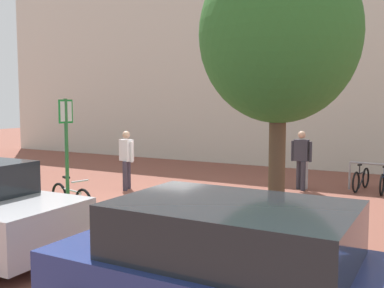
# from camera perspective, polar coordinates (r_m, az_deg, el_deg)

# --- Properties ---
(ground_plane) EXTENTS (60.00, 60.00, 0.00)m
(ground_plane) POSITION_cam_1_polar(r_m,az_deg,el_deg) (11.83, -3.26, -7.14)
(ground_plane) COLOR brown
(building_facade) EXTENTS (28.00, 1.20, 10.00)m
(building_facade) POSITION_cam_1_polar(r_m,az_deg,el_deg) (18.75, 9.80, 12.77)
(building_facade) COLOR beige
(building_facade) RESTS_ON ground
(planter_strip) EXTENTS (7.00, 1.10, 0.16)m
(planter_strip) POSITION_cam_1_polar(r_m,az_deg,el_deg) (10.17, -12.90, -8.89)
(planter_strip) COLOR #336028
(planter_strip) RESTS_ON ground
(tree_sidewalk) EXTENTS (2.65, 2.65, 5.12)m
(tree_sidewalk) POSITION_cam_1_polar(r_m,az_deg,el_deg) (7.73, 10.97, 13.28)
(tree_sidewalk) COLOR brown
(tree_sidewalk) RESTS_ON ground
(parking_sign_post) EXTENTS (0.08, 0.36, 2.63)m
(parking_sign_post) POSITION_cam_1_polar(r_m,az_deg,el_deg) (10.32, -15.61, 0.44)
(parking_sign_post) COLOR #2D7238
(parking_sign_post) RESTS_ON ground
(bike_at_sign) EXTENTS (1.64, 0.55, 0.86)m
(bike_at_sign) POSITION_cam_1_polar(r_m,az_deg,el_deg) (10.71, -15.05, -6.74)
(bike_at_sign) COLOR black
(bike_at_sign) RESTS_ON ground
(bollard_steel) EXTENTS (0.16, 0.16, 0.90)m
(bollard_steel) POSITION_cam_1_polar(r_m,az_deg,el_deg) (13.70, 14.13, -3.65)
(bollard_steel) COLOR #ADADB2
(bollard_steel) RESTS_ON ground
(person_suited_navy) EXTENTS (0.61, 0.32, 1.72)m
(person_suited_navy) POSITION_cam_1_polar(r_m,az_deg,el_deg) (13.43, 13.66, -1.53)
(person_suited_navy) COLOR #2D2D38
(person_suited_navy) RESTS_ON ground
(person_casual_tan) EXTENTS (0.59, 0.43, 1.72)m
(person_casual_tan) POSITION_cam_1_polar(r_m,az_deg,el_deg) (13.21, -8.30, -1.54)
(person_casual_tan) COLOR #383342
(person_casual_tan) RESTS_ON ground
(car_navy_sedan) EXTENTS (4.31, 2.03, 1.54)m
(car_navy_sedan) POSITION_cam_1_polar(r_m,az_deg,el_deg) (4.82, 6.79, -16.71)
(car_navy_sedan) COLOR navy
(car_navy_sedan) RESTS_ON ground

